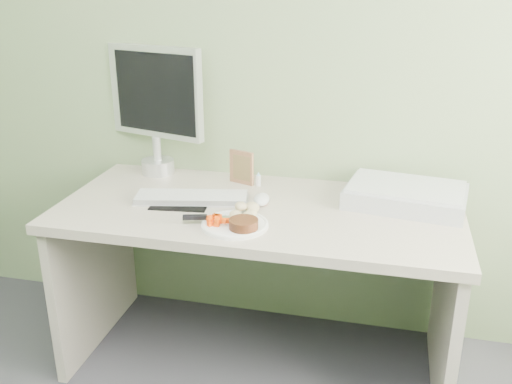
% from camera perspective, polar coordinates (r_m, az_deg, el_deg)
% --- Properties ---
extents(wall_back, '(3.50, 0.00, 3.50)m').
position_cam_1_polar(wall_back, '(2.49, 2.31, 15.18)').
color(wall_back, '#6E855D').
rests_on(wall_back, floor).
extents(desk, '(1.60, 0.75, 0.73)m').
position_cam_1_polar(desk, '(2.35, 0.23, -5.59)').
color(desk, beige).
rests_on(desk, floor).
extents(plate, '(0.25, 0.25, 0.01)m').
position_cam_1_polar(plate, '(2.10, -2.12, -3.30)').
color(plate, white).
rests_on(plate, desk).
extents(steak, '(0.14, 0.14, 0.03)m').
position_cam_1_polar(steak, '(2.05, -1.25, -3.21)').
color(steak, black).
rests_on(steak, plate).
extents(potato_pile, '(0.13, 0.12, 0.06)m').
position_cam_1_polar(potato_pile, '(2.14, -0.95, -1.80)').
color(potato_pile, '#A58750').
rests_on(potato_pile, plate).
extents(carrot_heap, '(0.07, 0.06, 0.04)m').
position_cam_1_polar(carrot_heap, '(2.09, -3.93, -2.68)').
color(carrot_heap, '#ED4204').
rests_on(carrot_heap, plate).
extents(steak_knife, '(0.23, 0.09, 0.02)m').
position_cam_1_polar(steak_knife, '(2.13, -5.12, -2.53)').
color(steak_knife, silver).
rests_on(steak_knife, plate).
extents(mousepad, '(0.25, 0.23, 0.00)m').
position_cam_1_polar(mousepad, '(2.34, -7.43, -0.96)').
color(mousepad, black).
rests_on(mousepad, desk).
extents(keyboard, '(0.47, 0.22, 0.02)m').
position_cam_1_polar(keyboard, '(2.35, -6.45, -0.49)').
color(keyboard, white).
rests_on(keyboard, desk).
extents(computer_mouse, '(0.08, 0.12, 0.04)m').
position_cam_1_polar(computer_mouse, '(2.30, 0.56, -0.74)').
color(computer_mouse, white).
rests_on(computer_mouse, desk).
extents(photo_frame, '(0.12, 0.05, 0.15)m').
position_cam_1_polar(photo_frame, '(2.51, -1.46, 2.48)').
color(photo_frame, '#9A6347').
rests_on(photo_frame, desk).
extents(eyedrop_bottle, '(0.02, 0.02, 0.06)m').
position_cam_1_polar(eyedrop_bottle, '(2.50, 0.25, 1.27)').
color(eyedrop_bottle, white).
rests_on(eyedrop_bottle, desk).
extents(scanner, '(0.50, 0.37, 0.07)m').
position_cam_1_polar(scanner, '(2.36, 14.73, -0.42)').
color(scanner, '#AEB1B5').
rests_on(scanner, desk).
extents(monitor, '(0.48, 0.19, 0.58)m').
position_cam_1_polar(monitor, '(2.64, -9.99, 8.76)').
color(monitor, silver).
rests_on(monitor, desk).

